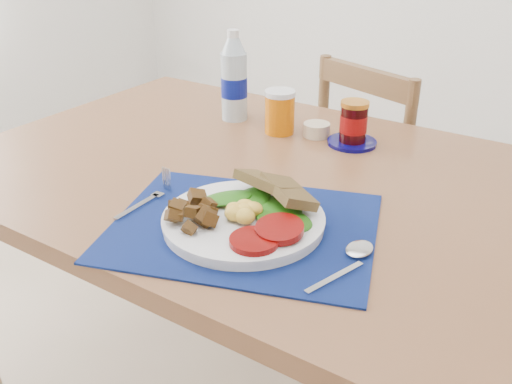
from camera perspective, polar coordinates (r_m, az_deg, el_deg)
table at (r=1.25m, az=1.75°, el=-1.62°), size 1.40×0.90×0.75m
chair_far at (r=1.83m, az=12.26°, el=2.84°), size 0.48×0.47×1.04m
placemat at (r=1.01m, az=-1.25°, el=-3.50°), size 0.55×0.49×0.00m
breakfast_plate at (r=1.00m, az=-1.65°, el=-2.44°), size 0.28×0.28×0.07m
fork at (r=1.11m, az=-10.51°, el=-0.69°), size 0.02×0.16×0.00m
spoon at (r=0.93m, az=9.57°, el=-6.54°), size 0.05×0.18×0.01m
water_bottle at (r=1.50m, az=-2.21°, el=11.05°), size 0.07×0.07×0.23m
juice_glass at (r=1.42m, az=2.39°, el=7.89°), size 0.07×0.07×0.10m
ramekin at (r=1.41m, az=6.07°, el=6.21°), size 0.07×0.07×0.03m
jam_on_saucer at (r=1.36m, az=9.70°, el=6.56°), size 0.12×0.12×0.11m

